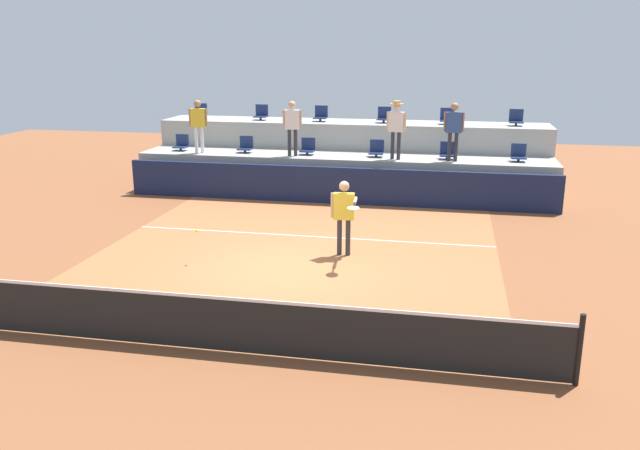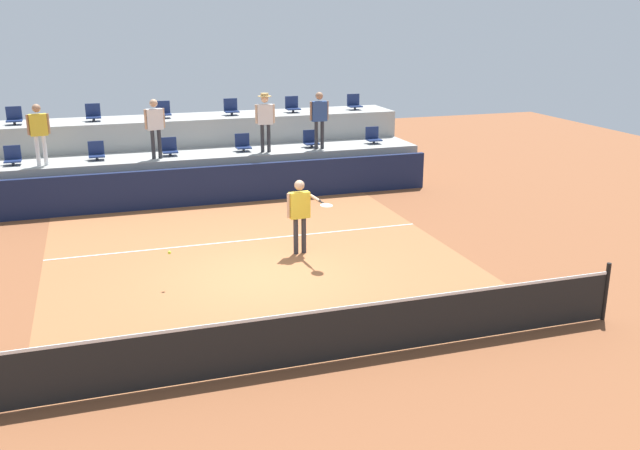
{
  "view_description": "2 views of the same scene",
  "coord_description": "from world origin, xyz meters",
  "px_view_note": "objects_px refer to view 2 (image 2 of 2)",
  "views": [
    {
      "loc": [
        3.3,
        -12.7,
        4.6
      ],
      "look_at": [
        0.94,
        -0.98,
        1.27
      ],
      "focal_mm": 36.42,
      "sensor_mm": 36.0,
      "label": 1
    },
    {
      "loc": [
        -3.15,
        -13.32,
        5.26
      ],
      "look_at": [
        0.89,
        -0.88,
        1.27
      ],
      "focal_mm": 39.13,
      "sensor_mm": 36.0,
      "label": 2
    }
  ],
  "objects_px": {
    "stadium_chair_upper_mid_left": "(163,111)",
    "stadium_chair_lower_far_right": "(373,137)",
    "spectator_with_hat": "(265,116)",
    "stadium_chair_upper_left": "(93,114)",
    "stadium_chair_lower_right": "(311,140)",
    "stadium_chair_lower_left": "(96,152)",
    "tennis_ball": "(169,253)",
    "stadium_chair_lower_mid_left": "(170,148)",
    "tennis_player": "(301,209)",
    "stadium_chair_upper_mid_right": "(231,108)",
    "stadium_chair_upper_far_right": "(354,103)",
    "spectator_in_grey": "(39,129)",
    "spectator_leaning_on_rail": "(155,123)",
    "stadium_chair_lower_mid_right": "(243,144)",
    "stadium_chair_upper_far_left": "(14,117)",
    "spectator_in_white": "(319,115)",
    "stadium_chair_upper_right": "(292,106)"
  },
  "relations": [
    {
      "from": "stadium_chair_lower_mid_right",
      "to": "spectator_in_grey",
      "type": "relative_size",
      "value": 0.31
    },
    {
      "from": "tennis_player",
      "to": "stadium_chair_lower_right",
      "type": "bearing_deg",
      "value": 70.67
    },
    {
      "from": "stadium_chair_upper_mid_left",
      "to": "stadium_chair_lower_far_right",
      "type": "bearing_deg",
      "value": -15.79
    },
    {
      "from": "stadium_chair_lower_mid_left",
      "to": "stadium_chair_lower_right",
      "type": "height_order",
      "value": "same"
    },
    {
      "from": "stadium_chair_upper_far_left",
      "to": "spectator_with_hat",
      "type": "height_order",
      "value": "spectator_with_hat"
    },
    {
      "from": "stadium_chair_lower_far_right",
      "to": "stadium_chair_upper_left",
      "type": "distance_m",
      "value": 8.7
    },
    {
      "from": "stadium_chair_lower_left",
      "to": "tennis_ball",
      "type": "relative_size",
      "value": 7.65
    },
    {
      "from": "stadium_chair_lower_mid_right",
      "to": "stadium_chair_upper_far_left",
      "type": "distance_m",
      "value": 6.75
    },
    {
      "from": "spectator_leaning_on_rail",
      "to": "tennis_player",
      "type": "bearing_deg",
      "value": -65.87
    },
    {
      "from": "stadium_chair_lower_left",
      "to": "tennis_ball",
      "type": "bearing_deg",
      "value": -80.66
    },
    {
      "from": "stadium_chair_upper_left",
      "to": "spectator_with_hat",
      "type": "height_order",
      "value": "spectator_with_hat"
    },
    {
      "from": "stadium_chair_upper_mid_left",
      "to": "stadium_chair_lower_right",
      "type": "bearing_deg",
      "value": -22.82
    },
    {
      "from": "stadium_chair_lower_mid_left",
      "to": "stadium_chair_lower_mid_right",
      "type": "height_order",
      "value": "same"
    },
    {
      "from": "spectator_with_hat",
      "to": "stadium_chair_upper_right",
      "type": "bearing_deg",
      "value": 56.19
    },
    {
      "from": "stadium_chair_lower_left",
      "to": "spectator_with_hat",
      "type": "distance_m",
      "value": 4.94
    },
    {
      "from": "stadium_chair_lower_mid_left",
      "to": "tennis_player",
      "type": "height_order",
      "value": "stadium_chair_lower_mid_left"
    },
    {
      "from": "stadium_chair_lower_right",
      "to": "spectator_in_grey",
      "type": "distance_m",
      "value": 7.87
    },
    {
      "from": "stadium_chair_lower_mid_right",
      "to": "tennis_player",
      "type": "height_order",
      "value": "stadium_chair_lower_mid_right"
    },
    {
      "from": "spectator_with_hat",
      "to": "stadium_chair_upper_mid_left",
      "type": "bearing_deg",
      "value": 141.45
    },
    {
      "from": "stadium_chair_upper_mid_right",
      "to": "stadium_chair_upper_left",
      "type": "bearing_deg",
      "value": 180.0
    },
    {
      "from": "stadium_chair_lower_mid_left",
      "to": "spectator_leaning_on_rail",
      "type": "distance_m",
      "value": 0.98
    },
    {
      "from": "stadium_chair_lower_mid_left",
      "to": "stadium_chair_upper_left",
      "type": "xyz_separation_m",
      "value": [
        -2.04,
        1.8,
        0.85
      ]
    },
    {
      "from": "stadium_chair_lower_mid_left",
      "to": "tennis_ball",
      "type": "height_order",
      "value": "stadium_chair_lower_mid_left"
    },
    {
      "from": "stadium_chair_upper_left",
      "to": "spectator_leaning_on_rail",
      "type": "height_order",
      "value": "spectator_leaning_on_rail"
    },
    {
      "from": "spectator_with_hat",
      "to": "tennis_ball",
      "type": "distance_m",
      "value": 7.96
    },
    {
      "from": "stadium_chair_lower_right",
      "to": "stadium_chair_upper_far_right",
      "type": "bearing_deg",
      "value": 40.49
    },
    {
      "from": "tennis_player",
      "to": "stadium_chair_upper_far_left",
      "type": "bearing_deg",
      "value": 129.05
    },
    {
      "from": "stadium_chair_upper_mid_right",
      "to": "tennis_ball",
      "type": "distance_m",
      "value": 9.7
    },
    {
      "from": "stadium_chair_lower_right",
      "to": "tennis_ball",
      "type": "bearing_deg",
      "value": -125.55
    },
    {
      "from": "spectator_in_white",
      "to": "stadium_chair_lower_mid_right",
      "type": "bearing_deg",
      "value": 170.55
    },
    {
      "from": "stadium_chair_upper_far_left",
      "to": "stadium_chair_upper_left",
      "type": "bearing_deg",
      "value": 0.0
    },
    {
      "from": "stadium_chair_lower_mid_right",
      "to": "tennis_player",
      "type": "bearing_deg",
      "value": -90.04
    },
    {
      "from": "spectator_in_grey",
      "to": "spectator_leaning_on_rail",
      "type": "distance_m",
      "value": 3.08
    },
    {
      "from": "tennis_ball",
      "to": "stadium_chair_lower_left",
      "type": "bearing_deg",
      "value": 99.34
    },
    {
      "from": "stadium_chair_upper_mid_right",
      "to": "spectator_leaning_on_rail",
      "type": "bearing_deg",
      "value": -140.1
    },
    {
      "from": "stadium_chair_lower_far_right",
      "to": "stadium_chair_lower_left",
      "type": "bearing_deg",
      "value": 180.0
    },
    {
      "from": "stadium_chair_lower_mid_right",
      "to": "stadium_chair_upper_mid_left",
      "type": "distance_m",
      "value": 2.91
    },
    {
      "from": "stadium_chair_lower_mid_right",
      "to": "stadium_chair_upper_left",
      "type": "relative_size",
      "value": 1.0
    },
    {
      "from": "stadium_chair_lower_far_right",
      "to": "stadium_chair_upper_left",
      "type": "height_order",
      "value": "stadium_chair_upper_left"
    },
    {
      "from": "stadium_chair_lower_mid_right",
      "to": "spectator_leaning_on_rail",
      "type": "distance_m",
      "value": 2.74
    },
    {
      "from": "stadium_chair_upper_left",
      "to": "tennis_player",
      "type": "distance_m",
      "value": 9.09
    },
    {
      "from": "spectator_with_hat",
      "to": "tennis_ball",
      "type": "bearing_deg",
      "value": -117.97
    },
    {
      "from": "stadium_chair_upper_right",
      "to": "spectator_with_hat",
      "type": "distance_m",
      "value": 2.63
    },
    {
      "from": "stadium_chair_upper_mid_left",
      "to": "spectator_in_white",
      "type": "xyz_separation_m",
      "value": [
        4.43,
        -2.18,
        -0.02
      ]
    },
    {
      "from": "stadium_chair_lower_right",
      "to": "spectator_in_white",
      "type": "relative_size",
      "value": 0.3
    },
    {
      "from": "stadium_chair_lower_mid_right",
      "to": "stadium_chair_upper_far_left",
      "type": "relative_size",
      "value": 1.0
    },
    {
      "from": "stadium_chair_upper_left",
      "to": "spectator_leaning_on_rail",
      "type": "bearing_deg",
      "value": -53.14
    },
    {
      "from": "stadium_chair_upper_far_left",
      "to": "spectator_in_white",
      "type": "relative_size",
      "value": 0.3
    },
    {
      "from": "stadium_chair_lower_left",
      "to": "stadium_chair_upper_far_left",
      "type": "bearing_deg",
      "value": 140.94
    },
    {
      "from": "stadium_chair_lower_mid_right",
      "to": "stadium_chair_upper_left",
      "type": "height_order",
      "value": "stadium_chair_upper_left"
    }
  ]
}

